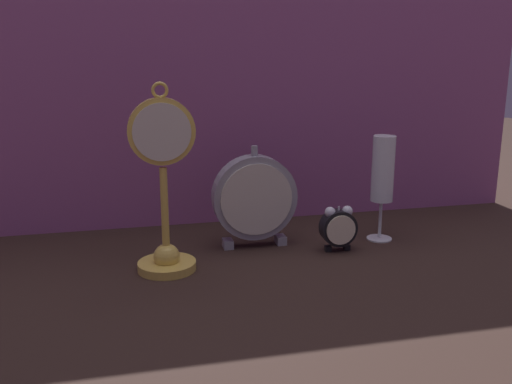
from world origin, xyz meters
name	(u,v)px	position (x,y,z in m)	size (l,w,h in m)	color
ground_plane	(266,269)	(0.00, 0.00, 0.00)	(4.00, 4.00, 0.00)	black
fabric_backdrop_drape	(231,78)	(0.00, 0.33, 0.34)	(1.44, 0.01, 0.68)	#8E4C7F
pocket_watch_on_stand	(164,200)	(-0.18, 0.04, 0.14)	(0.12, 0.11, 0.35)	gold
alarm_clock_twin_bell	(338,226)	(0.17, 0.07, 0.05)	(0.07, 0.03, 0.09)	black
mantel_clock_silver	(255,198)	(0.01, 0.13, 0.10)	(0.18, 0.04, 0.21)	gray
champagne_flute	(383,175)	(0.28, 0.11, 0.14)	(0.05, 0.05, 0.23)	silver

